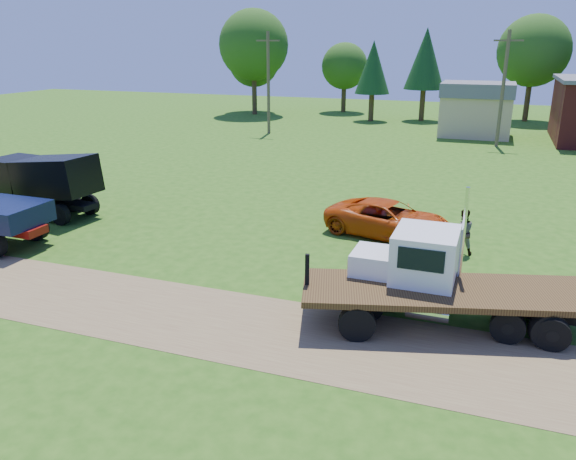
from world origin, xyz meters
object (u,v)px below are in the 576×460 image
(orange_pickup, at_px, (389,219))
(black_dump_truck, at_px, (38,180))
(white_semi_tractor, at_px, (426,273))
(flatbed_trailer, at_px, (445,297))

(orange_pickup, bearing_deg, black_dump_truck, 112.82)
(white_semi_tractor, relative_size, orange_pickup, 1.22)
(black_dump_truck, xyz_separation_m, orange_pickup, (16.80, 2.44, -0.93))
(white_semi_tractor, xyz_separation_m, flatbed_trailer, (0.66, -0.51, -0.46))
(white_semi_tractor, xyz_separation_m, orange_pickup, (-2.37, 7.08, -0.62))
(white_semi_tractor, distance_m, orange_pickup, 7.49)
(orange_pickup, distance_m, flatbed_trailer, 8.17)
(black_dump_truck, height_order, flatbed_trailer, black_dump_truck)
(orange_pickup, bearing_deg, white_semi_tractor, -146.98)
(black_dump_truck, relative_size, flatbed_trailer, 0.82)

